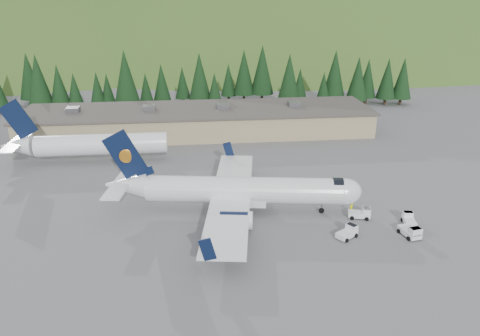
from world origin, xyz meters
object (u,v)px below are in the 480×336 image
(airliner, at_px, (237,191))
(baggage_tug_a, at_px, (348,232))
(second_airliner, at_px, (85,144))
(baggage_tug_d, at_px, (411,232))
(baggage_tug_c, at_px, (409,219))
(ramp_worker, at_px, (351,208))
(terminal_building, at_px, (199,121))
(baggage_tug_b, at_px, (361,213))

(airliner, bearing_deg, baggage_tug_a, -25.07)
(second_airliner, height_order, baggage_tug_a, second_airliner)
(airliner, bearing_deg, second_airliner, 146.47)
(airliner, relative_size, baggage_tug_d, 10.74)
(baggage_tug_d, bearing_deg, baggage_tug_c, 147.95)
(airliner, relative_size, ramp_worker, 21.11)
(ramp_worker, bearing_deg, baggage_tug_c, 125.32)
(second_airliner, distance_m, baggage_tug_c, 53.20)
(airliner, bearing_deg, terminal_building, 104.92)
(second_airliner, xyz_separation_m, baggage_tug_b, (39.80, -25.57, -2.66))
(baggage_tug_a, relative_size, baggage_tug_c, 1.08)
(baggage_tug_a, xyz_separation_m, baggage_tug_d, (7.51, -0.87, 0.05))
(airliner, bearing_deg, baggage_tug_b, -4.36)
(second_airliner, xyz_separation_m, ramp_worker, (38.89, -24.21, -2.52))
(airliner, xyz_separation_m, terminal_building, (-4.02, 37.85, -0.40))
(second_airliner, relative_size, terminal_building, 0.39)
(baggage_tug_c, bearing_deg, terminal_building, 40.32)
(ramp_worker, bearing_deg, terminal_building, -89.86)
(baggage_tug_c, bearing_deg, baggage_tug_a, 115.80)
(baggage_tug_a, relative_size, baggage_tug_d, 0.95)
(terminal_building, height_order, ramp_worker, terminal_building)
(baggage_tug_b, relative_size, ramp_worker, 1.89)
(airliner, relative_size, baggage_tug_c, 12.23)
(second_airliner, relative_size, baggage_tug_b, 9.02)
(baggage_tug_a, distance_m, terminal_building, 49.18)
(baggage_tug_a, bearing_deg, baggage_tug_c, -18.64)
(airliner, distance_m, baggage_tug_a, 15.28)
(baggage_tug_d, bearing_deg, airliner, -125.75)
(baggage_tug_d, bearing_deg, baggage_tug_b, -154.00)
(baggage_tug_b, distance_m, ramp_worker, 1.64)
(baggage_tug_c, bearing_deg, ramp_worker, 70.72)
(baggage_tug_a, relative_size, terminal_building, 0.04)
(baggage_tug_a, xyz_separation_m, terminal_building, (-16.55, 46.27, 1.97))
(airliner, xyz_separation_m, second_airliner, (-23.94, 21.85, 0.30))
(second_airliner, distance_m, baggage_tug_b, 47.38)
(second_airliner, relative_size, baggage_tug_c, 9.86)
(baggage_tug_c, bearing_deg, airliner, 84.62)
(terminal_building, distance_m, ramp_worker, 44.50)
(baggage_tug_b, distance_m, terminal_building, 46.12)
(baggage_tug_c, xyz_separation_m, terminal_building, (-25.34, 43.83, 2.00))
(terminal_building, distance_m, baggage_tug_d, 52.96)
(baggage_tug_b, height_order, ramp_worker, ramp_worker)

